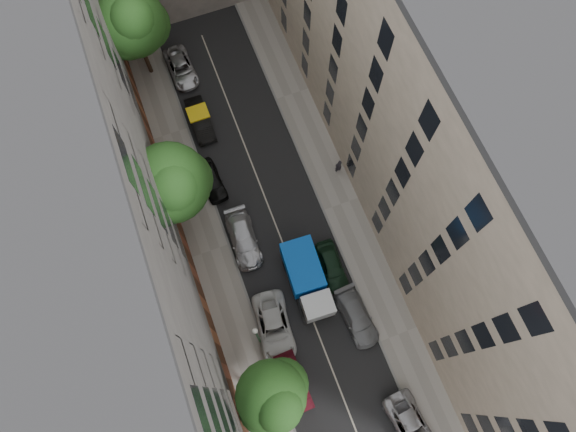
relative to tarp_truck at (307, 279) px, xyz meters
name	(u,v)px	position (x,y,z in m)	size (l,w,h in m)	color
ground	(277,227)	(-0.56, 4.99, -1.50)	(120.00, 120.00, 0.00)	#4C4C49
road_surface	(277,227)	(-0.56, 4.99, -1.49)	(8.00, 44.00, 0.02)	black
sidewalk_left	(211,251)	(-6.06, 4.99, -1.43)	(3.00, 44.00, 0.15)	gray
sidewalk_right	(341,204)	(4.94, 4.99, -1.43)	(3.00, 44.00, 0.15)	gray
building_left	(97,237)	(-11.56, 4.99, 8.50)	(8.00, 44.00, 20.00)	#4A4645
building_right	(436,120)	(10.44, 4.99, 8.50)	(8.00, 44.00, 20.00)	#C6B09A
tarp_truck	(307,279)	(0.00, 0.00, 0.00)	(2.61, 6.01, 2.73)	black
car_left_1	(294,382)	(-3.48, -6.41, -0.80)	(1.49, 4.27, 1.41)	#4B0F18
car_left_2	(274,327)	(-3.44, -2.32, -0.77)	(2.44, 5.29, 1.47)	silver
car_left_3	(243,239)	(-3.36, 4.79, -0.77)	(2.04, 5.01, 1.46)	#B7B7BC
car_left_4	(212,180)	(-4.16, 10.39, -0.82)	(1.61, 3.99, 1.36)	black
car_left_5	(200,120)	(-3.36, 15.99, -0.77)	(1.54, 4.43, 1.46)	black
car_left_6	(181,68)	(-3.36, 21.59, -0.86)	(2.14, 4.64, 1.29)	#BDBCC2
car_right_0	(411,427)	(3.04, -12.01, -0.83)	(2.24, 4.85, 1.35)	#B3B2B7
car_right_1	(357,317)	(2.48, -3.81, -0.82)	(1.91, 4.70, 1.36)	slate
car_right_2	(332,266)	(2.24, 0.39, -0.80)	(1.67, 4.15, 1.41)	black
tree_near	(273,397)	(-5.06, -6.90, 3.99)	(4.81, 4.45, 7.93)	#382619
tree_mid	(172,185)	(-6.86, 8.64, 4.36)	(5.95, 5.77, 8.81)	#382619
tree_far	(133,24)	(-5.82, 22.49, 4.75)	(5.71, 5.50, 9.20)	#382619
lamp_post	(257,335)	(-4.76, -2.89, 2.60)	(0.36, 0.36, 6.42)	#164E28
pedestrian	(339,166)	(5.84, 7.82, -0.49)	(0.63, 0.41, 1.72)	black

